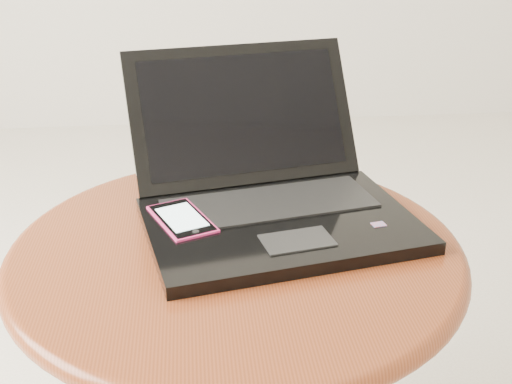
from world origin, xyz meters
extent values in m
cylinder|color=#5A2A12|center=(-0.12, 0.00, 0.24)|extent=(0.10, 0.10, 0.43)
cylinder|color=#5E270F|center=(-0.12, 0.00, 0.47)|extent=(0.59, 0.59, 0.03)
torus|color=#5E270F|center=(-0.12, 0.00, 0.47)|extent=(0.62, 0.62, 0.03)
cube|color=black|center=(-0.06, 0.03, 0.50)|extent=(0.41, 0.32, 0.02)
cube|color=black|center=(-0.07, 0.08, 0.51)|extent=(0.32, 0.17, 0.00)
cube|color=black|center=(-0.04, -0.04, 0.51)|extent=(0.10, 0.07, 0.00)
cube|color=red|center=(0.07, 0.00, 0.51)|extent=(0.02, 0.02, 0.00)
cube|color=black|center=(-0.09, 0.21, 0.60)|extent=(0.37, 0.19, 0.20)
cube|color=black|center=(-0.09, 0.20, 0.61)|extent=(0.33, 0.16, 0.16)
cube|color=black|center=(-0.19, 0.06, 0.49)|extent=(0.08, 0.12, 0.01)
cube|color=#9D084A|center=(-0.20, 0.10, 0.50)|extent=(0.06, 0.02, 0.00)
cube|color=#F12E77|center=(-0.19, 0.04, 0.50)|extent=(0.10, 0.13, 0.01)
cube|color=black|center=(-0.19, 0.04, 0.51)|extent=(0.09, 0.12, 0.00)
cube|color=silver|center=(-0.19, 0.04, 0.51)|extent=(0.08, 0.09, 0.00)
cylinder|color=black|center=(-0.17, -0.01, 0.51)|extent=(0.01, 0.01, 0.00)
camera|label=1|loc=(-0.17, -0.77, 0.91)|focal=45.88mm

